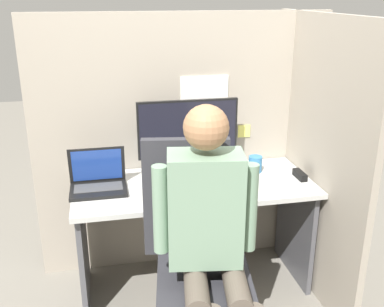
% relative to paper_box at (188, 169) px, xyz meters
% --- Properties ---
extents(cubicle_panel_back, '(1.93, 0.05, 1.70)m').
position_rel_paper_box_xyz_m(cubicle_panel_back, '(0.01, 0.19, 0.10)').
color(cubicle_panel_back, gray).
rests_on(cubicle_panel_back, ground).
extents(cubicle_panel_right, '(0.04, 1.25, 1.70)m').
position_rel_paper_box_xyz_m(cubicle_panel_right, '(0.75, -0.21, 0.10)').
color(cubicle_panel_right, gray).
rests_on(cubicle_panel_right, ground).
extents(desk, '(1.43, 0.62, 0.72)m').
position_rel_paper_box_xyz_m(desk, '(0.01, -0.15, -0.21)').
color(desk, '#B7B7B2').
rests_on(desk, ground).
extents(paper_box, '(0.34, 0.25, 0.07)m').
position_rel_paper_box_xyz_m(paper_box, '(0.00, 0.00, 0.00)').
color(paper_box, '#236BAD').
rests_on(paper_box, desk).
extents(monitor, '(0.62, 0.19, 0.41)m').
position_rel_paper_box_xyz_m(monitor, '(-0.00, 0.00, 0.25)').
color(monitor, black).
rests_on(monitor, paper_box).
extents(laptop, '(0.32, 0.23, 0.24)m').
position_rel_paper_box_xyz_m(laptop, '(-0.56, -0.12, 0.01)').
color(laptop, black).
rests_on(laptop, desk).
extents(mouse, '(0.06, 0.06, 0.04)m').
position_rel_paper_box_xyz_m(mouse, '(-0.28, -0.18, -0.02)').
color(mouse, silver).
rests_on(mouse, desk).
extents(stapler, '(0.04, 0.13, 0.04)m').
position_rel_paper_box_xyz_m(stapler, '(0.66, -0.20, -0.01)').
color(stapler, black).
rests_on(stapler, desk).
extents(carrot_toy, '(0.05, 0.14, 0.05)m').
position_rel_paper_box_xyz_m(carrot_toy, '(-0.07, -0.29, -0.01)').
color(carrot_toy, orange).
rests_on(carrot_toy, desk).
extents(office_chair, '(0.54, 0.60, 1.13)m').
position_rel_paper_box_xyz_m(office_chair, '(-0.09, -0.67, -0.18)').
color(office_chair, '#2D2D33').
rests_on(office_chair, ground).
extents(person, '(0.47, 0.50, 1.36)m').
position_rel_paper_box_xyz_m(person, '(-0.07, -0.84, 0.04)').
color(person, brown).
rests_on(person, ground).
extents(coffee_mug, '(0.09, 0.09, 0.10)m').
position_rel_paper_box_xyz_m(coffee_mug, '(0.43, -0.04, 0.02)').
color(coffee_mug, teal).
rests_on(coffee_mug, desk).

